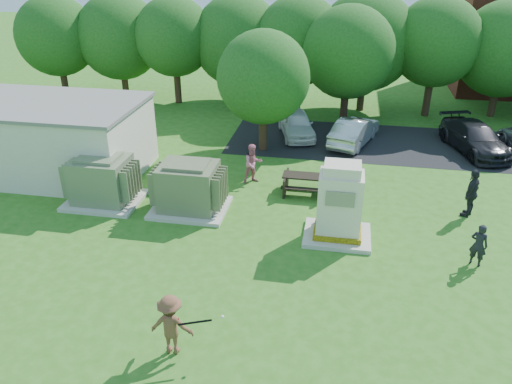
% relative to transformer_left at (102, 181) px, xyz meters
% --- Properties ---
extents(ground, '(120.00, 120.00, 0.00)m').
position_rel_transformer_left_xyz_m(ground, '(6.50, -4.50, -0.97)').
color(ground, '#2D6619').
rests_on(ground, ground).
extents(service_building, '(10.00, 5.00, 3.20)m').
position_rel_transformer_left_xyz_m(service_building, '(-4.50, 2.50, 0.63)').
color(service_building, beige).
rests_on(service_building, ground).
extents(service_building_roof, '(10.20, 5.20, 0.15)m').
position_rel_transformer_left_xyz_m(service_building_roof, '(-4.50, 2.50, 2.31)').
color(service_building_roof, slate).
rests_on(service_building_roof, service_building).
extents(parking_strip, '(20.00, 6.00, 0.01)m').
position_rel_transformer_left_xyz_m(parking_strip, '(13.50, 9.00, -0.96)').
color(parking_strip, '#232326').
rests_on(parking_strip, ground).
extents(transformer_left, '(3.00, 2.40, 2.07)m').
position_rel_transformer_left_xyz_m(transformer_left, '(0.00, 0.00, 0.00)').
color(transformer_left, beige).
rests_on(transformer_left, ground).
extents(transformer_right, '(3.00, 2.40, 2.07)m').
position_rel_transformer_left_xyz_m(transformer_right, '(3.70, 0.00, 0.00)').
color(transformer_right, beige).
rests_on(transformer_right, ground).
extents(generator_cabinet, '(2.42, 1.98, 2.94)m').
position_rel_transformer_left_xyz_m(generator_cabinet, '(9.63, -1.07, 0.32)').
color(generator_cabinet, beige).
rests_on(generator_cabinet, ground).
extents(picnic_table, '(1.97, 1.48, 0.84)m').
position_rel_transformer_left_xyz_m(picnic_table, '(8.15, 2.33, -0.44)').
color(picnic_table, black).
rests_on(picnic_table, ground).
extents(batter, '(1.16, 0.68, 1.77)m').
position_rel_transformer_left_xyz_m(batter, '(5.57, -7.59, -0.09)').
color(batter, brown).
rests_on(batter, ground).
extents(person_by_generator, '(0.67, 0.58, 1.54)m').
position_rel_transformer_left_xyz_m(person_by_generator, '(14.26, -1.96, -0.20)').
color(person_by_generator, black).
rests_on(person_by_generator, ground).
extents(person_at_picnic, '(1.12, 1.07, 1.81)m').
position_rel_transformer_left_xyz_m(person_at_picnic, '(5.73, 2.99, -0.06)').
color(person_at_picnic, '#C96A82').
rests_on(person_at_picnic, ground).
extents(person_walking_right, '(1.02, 1.24, 1.97)m').
position_rel_transformer_left_xyz_m(person_walking_right, '(14.66, 1.52, 0.02)').
color(person_walking_right, '#232428').
rests_on(person_walking_right, ground).
extents(car_white, '(2.73, 4.40, 1.40)m').
position_rel_transformer_left_xyz_m(car_white, '(6.98, 9.33, -0.27)').
color(car_white, white).
rests_on(car_white, ground).
extents(car_silver_a, '(2.79, 4.58, 1.42)m').
position_rel_transformer_left_xyz_m(car_silver_a, '(10.14, 8.67, -0.26)').
color(car_silver_a, silver).
rests_on(car_silver_a, ground).
extents(car_dark, '(3.44, 5.34, 1.44)m').
position_rel_transformer_left_xyz_m(car_dark, '(16.23, 8.72, -0.25)').
color(car_dark, black).
rests_on(car_dark, ground).
extents(batting_equipment, '(1.34, 0.52, 0.11)m').
position_rel_transformer_left_xyz_m(batting_equipment, '(6.24, -7.63, 0.19)').
color(batting_equipment, black).
rests_on(batting_equipment, ground).
extents(tree_row, '(41.30, 13.30, 7.30)m').
position_rel_transformer_left_xyz_m(tree_row, '(8.25, 14.00, 3.18)').
color(tree_row, '#47301E').
rests_on(tree_row, ground).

